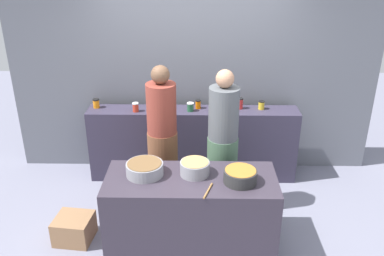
{
  "coord_description": "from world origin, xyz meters",
  "views": [
    {
      "loc": [
        0.07,
        -3.79,
        2.93
      ],
      "look_at": [
        0.0,
        0.35,
        1.05
      ],
      "focal_mm": 38.73,
      "sensor_mm": 36.0,
      "label": 1
    }
  ],
  "objects": [
    {
      "name": "bread_crate",
      "position": [
        -1.25,
        -0.25,
        0.14
      ],
      "size": [
        0.42,
        0.4,
        0.27
      ],
      "primitive_type": "cube",
      "rotation": [
        0.0,
        0.0,
        -0.12
      ],
      "color": "#946B48",
      "rests_on": "ground"
    },
    {
      "name": "preserve_jar_2",
      "position": [
        -0.03,
        1.06,
        1.02
      ],
      "size": [
        0.09,
        0.09,
        0.11
      ],
      "color": "#245737",
      "rests_on": "display_shelf"
    },
    {
      "name": "cook_with_tongs",
      "position": [
        -0.34,
        0.47,
        0.79
      ],
      "size": [
        0.35,
        0.35,
        1.73
      ],
      "color": "brown",
      "rests_on": "ground"
    },
    {
      "name": "ground",
      "position": [
        0.0,
        0.0,
        0.0
      ],
      "size": [
        12.0,
        12.0,
        0.0
      ],
      "primitive_type": "plane",
      "color": "slate"
    },
    {
      "name": "preserve_jar_5",
      "position": [
        0.44,
        1.14,
        1.02
      ],
      "size": [
        0.08,
        0.08,
        0.11
      ],
      "color": "#1F5E21",
      "rests_on": "display_shelf"
    },
    {
      "name": "cooking_pot_center",
      "position": [
        0.04,
        -0.22,
        0.87
      ],
      "size": [
        0.29,
        0.29,
        0.14
      ],
      "color": "gray",
      "rests_on": "prep_table"
    },
    {
      "name": "cooking_pot_left",
      "position": [
        -0.46,
        -0.24,
        0.87
      ],
      "size": [
        0.37,
        0.37,
        0.13
      ],
      "color": "gray",
      "rests_on": "prep_table"
    },
    {
      "name": "preserve_jar_1",
      "position": [
        -0.72,
        1.03,
        1.02
      ],
      "size": [
        0.08,
        0.08,
        0.12
      ],
      "color": "red",
      "rests_on": "display_shelf"
    },
    {
      "name": "prep_table",
      "position": [
        0.0,
        -0.3,
        0.4
      ],
      "size": [
        1.7,
        0.7,
        0.8
      ],
      "primitive_type": "cube",
      "color": "#352D39",
      "rests_on": "ground"
    },
    {
      "name": "cooking_pot_right",
      "position": [
        0.48,
        -0.36,
        0.87
      ],
      "size": [
        0.32,
        0.32,
        0.13
      ],
      "color": "#2D2D2D",
      "rests_on": "prep_table"
    },
    {
      "name": "wooden_spoon",
      "position": [
        0.16,
        -0.54,
        0.81
      ],
      "size": [
        0.1,
        0.25,
        0.02
      ],
      "primitive_type": "cylinder",
      "rotation": [
        1.57,
        0.0,
        5.97
      ],
      "color": "#9E703D",
      "rests_on": "prep_table"
    },
    {
      "name": "preserve_jar_0",
      "position": [
        -1.25,
        1.15,
        1.03
      ],
      "size": [
        0.09,
        0.09,
        0.12
      ],
      "color": "orange",
      "rests_on": "display_shelf"
    },
    {
      "name": "display_shelf",
      "position": [
        0.0,
        1.1,
        0.48
      ],
      "size": [
        2.7,
        0.36,
        0.97
      ],
      "primitive_type": "cube",
      "color": "#342E42",
      "rests_on": "ground"
    },
    {
      "name": "preserve_jar_6",
      "position": [
        0.6,
        1.15,
        1.04
      ],
      "size": [
        0.08,
        0.08,
        0.14
      ],
      "color": "red",
      "rests_on": "display_shelf"
    },
    {
      "name": "cook_in_cap",
      "position": [
        0.34,
        0.32,
        0.79
      ],
      "size": [
        0.34,
        0.34,
        1.73
      ],
      "color": "#45654B",
      "rests_on": "ground"
    },
    {
      "name": "storefront_wall",
      "position": [
        0.0,
        1.45,
        1.5
      ],
      "size": [
        4.8,
        0.12,
        3.0
      ],
      "primitive_type": "cube",
      "color": "slate",
      "rests_on": "ground"
    },
    {
      "name": "preserve_jar_7",
      "position": [
        0.87,
        1.14,
        1.02
      ],
      "size": [
        0.08,
        0.08,
        0.11
      ],
      "color": "gold",
      "rests_on": "display_shelf"
    },
    {
      "name": "preserve_jar_4",
      "position": [
        0.31,
        1.03,
        1.02
      ],
      "size": [
        0.07,
        0.07,
        0.1
      ],
      "color": "#A33813",
      "rests_on": "display_shelf"
    },
    {
      "name": "preserve_jar_3",
      "position": [
        0.06,
        1.15,
        1.02
      ],
      "size": [
        0.07,
        0.07,
        0.12
      ],
      "color": "#E26207",
      "rests_on": "display_shelf"
    }
  ]
}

